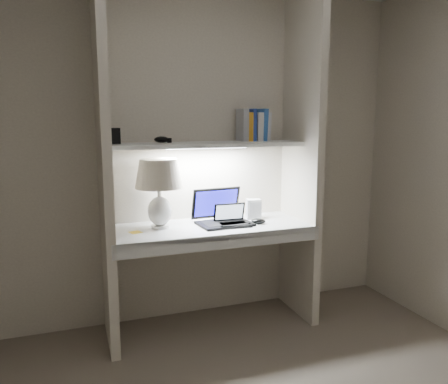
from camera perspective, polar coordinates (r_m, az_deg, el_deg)
name	(u,v)px	position (r m, az deg, el deg)	size (l,w,h in m)	color
back_wall	(200,156)	(3.36, -3.18, 4.68)	(3.20, 0.01, 2.50)	beige
alcove_panel_left	(104,163)	(2.96, -15.38, 3.68)	(0.06, 0.55, 2.50)	beige
alcove_panel_right	(302,156)	(3.39, 10.14, 4.59)	(0.06, 0.55, 2.50)	beige
desk	(211,228)	(3.18, -1.70, -4.74)	(1.40, 0.55, 0.04)	white
desk_apron	(223,242)	(2.95, -0.15, -6.49)	(1.46, 0.03, 0.10)	silver
shelf	(207,145)	(3.18, -2.28, 6.21)	(1.40, 0.36, 0.03)	silver
strip_light	(207,148)	(3.18, -2.28, 5.82)	(0.60, 0.04, 0.01)	white
table_lamp	(159,182)	(3.07, -8.50, 1.32)	(0.33, 0.33, 0.49)	white
laptop_main	(221,216)	(3.23, -0.36, -3.10)	(0.41, 0.36, 0.25)	black
laptop_netbook	(232,220)	(3.18, 1.04, -3.68)	(0.24, 0.21, 0.15)	black
speaker	(254,209)	(3.38, 3.88, -2.23)	(0.11, 0.08, 0.15)	silver
mouse	(258,221)	(3.23, 4.51, -3.82)	(0.11, 0.07, 0.04)	black
cable_coil	(239,223)	(3.22, 1.99, -4.11)	(0.09, 0.09, 0.01)	black
sticky_note	(136,232)	(3.04, -11.48, -5.18)	(0.08, 0.08, 0.00)	yellow
book_row	(253,126)	(3.39, 3.84, 8.62)	(0.23, 0.16, 0.24)	silver
shelf_box	(115,136)	(3.08, -14.01, 7.12)	(0.06, 0.05, 0.11)	black
shelf_gadget	(161,140)	(3.16, -8.17, 6.80)	(0.11, 0.08, 0.05)	black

